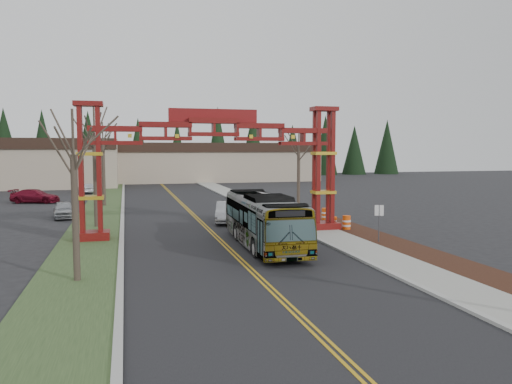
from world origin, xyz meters
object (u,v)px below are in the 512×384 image
object	(u,v)px
barrel_south	(347,223)
transit_bus	(264,220)
barrel_mid	(334,223)
parked_car_far_a	(86,189)
bare_tree_median_near	(73,156)
bare_tree_median_mid	(94,137)
silver_sedan	(227,212)
bare_tree_right_far	(299,151)
parked_car_near_a	(64,210)
parked_car_mid_a	(35,196)
gateway_arch	(214,148)
retail_building_east	(210,161)
barrel_north	(325,215)
street_sign	(379,216)
bare_tree_median_far	(103,145)

from	to	relation	value
barrel_south	transit_bus	bearing A→B (deg)	-150.92
barrel_mid	parked_car_far_a	bearing A→B (deg)	119.06
transit_bus	barrel_south	size ratio (longest dim) A/B	10.44
bare_tree_median_near	bare_tree_median_mid	xyz separation A→B (m)	(0.00, 16.03, 1.21)
silver_sedan	bare_tree_right_far	size ratio (longest dim) A/B	0.65
parked_car_near_a	parked_car_mid_a	xyz separation A→B (m)	(-4.46, 13.60, 0.03)
gateway_arch	retail_building_east	bearing A→B (deg)	80.83
parked_car_mid_a	barrel_south	xyz separation A→B (m)	(25.04, -25.93, -0.20)
gateway_arch	bare_tree_median_mid	world-z (taller)	bare_tree_median_mid
barrel_south	barrel_mid	bearing A→B (deg)	116.30
parked_car_mid_a	barrel_north	xyz separation A→B (m)	(25.44, -20.99, -0.22)
parked_car_far_a	barrel_mid	world-z (taller)	parked_car_far_a
retail_building_east	transit_bus	world-z (taller)	retail_building_east
barrel_north	street_sign	bearing A→B (deg)	-93.02
bare_tree_median_far	barrel_north	world-z (taller)	bare_tree_median_far
parked_car_far_a	barrel_mid	xyz separation A→B (m)	(20.05, -36.08, -0.18)
retail_building_east	street_sign	bearing A→B (deg)	-90.46
gateway_arch	barrel_mid	distance (m)	10.62
gateway_arch	parked_car_far_a	size ratio (longest dim) A/B	4.70
gateway_arch	bare_tree_median_far	xyz separation A→B (m)	(-8.00, 20.24, 0.38)
barrel_south	street_sign	bearing A→B (deg)	-91.53
bare_tree_median_mid	barrel_north	distance (m)	19.09
bare_tree_median_far	street_sign	world-z (taller)	bare_tree_median_far
parked_car_far_a	barrel_mid	bearing A→B (deg)	102.31
barrel_south	bare_tree_median_far	bearing A→B (deg)	130.14
transit_bus	silver_sedan	bearing A→B (deg)	92.33
transit_bus	street_sign	xyz separation A→B (m)	(7.25, -0.88, 0.13)
bare_tree_right_far	barrel_north	bearing A→B (deg)	-90.19
parked_car_far_a	retail_building_east	bearing A→B (deg)	-146.33
bare_tree_right_far	barrel_south	size ratio (longest dim) A/B	6.99
bare_tree_median_near	parked_car_mid_a	bearing A→B (deg)	101.80
silver_sedan	parked_car_near_a	bearing A→B (deg)	168.19
silver_sedan	street_sign	world-z (taller)	street_sign
gateway_arch	parked_car_mid_a	bearing A→B (deg)	121.41
parked_car_mid_a	bare_tree_right_far	size ratio (longest dim) A/B	0.67
silver_sedan	barrel_north	world-z (taller)	silver_sedan
transit_bus	parked_car_far_a	world-z (taller)	transit_bus
silver_sedan	bare_tree_median_mid	world-z (taller)	bare_tree_median_mid
bare_tree_median_near	bare_tree_median_mid	bearing A→B (deg)	90.00
retail_building_east	bare_tree_right_far	size ratio (longest dim) A/B	4.92
silver_sedan	parked_car_mid_a	bearing A→B (deg)	144.78
gateway_arch	retail_building_east	xyz separation A→B (m)	(10.00, 61.95, -2.47)
silver_sedan	parked_car_far_a	size ratio (longest dim) A/B	1.30
retail_building_east	silver_sedan	xyz separation A→B (m)	(-7.93, -56.29, -2.69)
gateway_arch	parked_car_far_a	bearing A→B (deg)	106.75
gateway_arch	barrel_mid	size ratio (longest dim) A/B	20.06
bare_tree_right_far	barrel_mid	bearing A→B (deg)	-95.18
gateway_arch	bare_tree_median_far	world-z (taller)	gateway_arch
transit_bus	bare_tree_median_near	world-z (taller)	bare_tree_median_near
barrel_south	barrel_north	distance (m)	4.96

